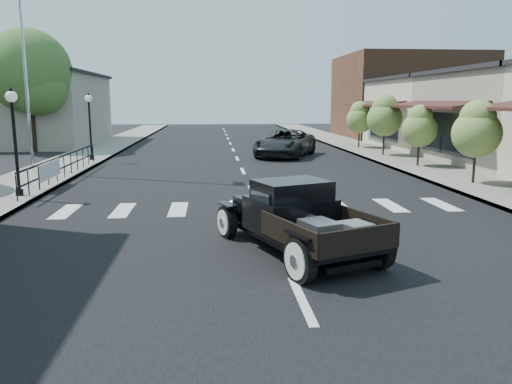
{
  "coord_description": "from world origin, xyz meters",
  "views": [
    {
      "loc": [
        -1.4,
        -10.43,
        3.15
      ],
      "look_at": [
        -0.35,
        1.29,
        1.0
      ],
      "focal_mm": 35.0,
      "sensor_mm": 36.0,
      "label": 1
    }
  ],
  "objects": [
    {
      "name": "ground",
      "position": [
        0.0,
        0.0,
        0.0
      ],
      "size": [
        120.0,
        120.0,
        0.0
      ],
      "primitive_type": "plane",
      "color": "black",
      "rests_on": "ground"
    },
    {
      "name": "road",
      "position": [
        0.0,
        15.0,
        0.01
      ],
      "size": [
        14.0,
        80.0,
        0.02
      ],
      "primitive_type": "cube",
      "color": "black",
      "rests_on": "ground"
    },
    {
      "name": "road_markings",
      "position": [
        0.0,
        10.0,
        0.0
      ],
      "size": [
        12.0,
        60.0,
        0.06
      ],
      "primitive_type": null,
      "color": "silver",
      "rests_on": "ground"
    },
    {
      "name": "sidewalk_left",
      "position": [
        -8.5,
        15.0,
        0.07
      ],
      "size": [
        3.0,
        80.0,
        0.15
      ],
      "primitive_type": "cube",
      "color": "gray",
      "rests_on": "ground"
    },
    {
      "name": "sidewalk_right",
      "position": [
        8.5,
        15.0,
        0.07
      ],
      "size": [
        3.0,
        80.0,
        0.15
      ],
      "primitive_type": "cube",
      "color": "gray",
      "rests_on": "ground"
    },
    {
      "name": "low_building_left",
      "position": [
        -15.0,
        28.0,
        2.5
      ],
      "size": [
        10.0,
        12.0,
        5.0
      ],
      "primitive_type": "cube",
      "color": "#A49A89",
      "rests_on": "ground"
    },
    {
      "name": "storefront_far",
      "position": [
        15.0,
        22.0,
        2.25
      ],
      "size": [
        10.0,
        9.0,
        4.5
      ],
      "primitive_type": "cube",
      "color": "beige",
      "rests_on": "ground"
    },
    {
      "name": "far_building_right",
      "position": [
        15.5,
        32.0,
        3.5
      ],
      "size": [
        11.0,
        10.0,
        7.0
      ],
      "primitive_type": "cube",
      "color": "brown",
      "rests_on": "ground"
    },
    {
      "name": "railing",
      "position": [
        -7.3,
        10.0,
        0.65
      ],
      "size": [
        0.08,
        10.0,
        1.0
      ],
      "primitive_type": null,
      "color": "black",
      "rests_on": "sidewalk_left"
    },
    {
      "name": "banner",
      "position": [
        -7.22,
        8.0,
        0.45
      ],
      "size": [
        0.04,
        2.2,
        0.6
      ],
      "primitive_type": null,
      "color": "silver",
      "rests_on": "sidewalk_left"
    },
    {
      "name": "lamp_post_b",
      "position": [
        -7.6,
        6.0,
        1.87
      ],
      "size": [
        0.36,
        0.36,
        3.44
      ],
      "primitive_type": null,
      "color": "black",
      "rests_on": "sidewalk_left"
    },
    {
      "name": "lamp_post_c",
      "position": [
        -7.6,
        16.0,
        1.87
      ],
      "size": [
        0.36,
        0.36,
        3.44
      ],
      "primitive_type": null,
      "color": "black",
      "rests_on": "sidewalk_left"
    },
    {
      "name": "flagpole",
      "position": [
        -9.2,
        12.0,
        6.72
      ],
      "size": [
        0.12,
        0.12,
        13.13
      ],
      "primitive_type": "cylinder",
      "color": "silver",
      "rests_on": "sidewalk_left"
    },
    {
      "name": "big_tree_far",
      "position": [
        -12.5,
        22.0,
        3.77
      ],
      "size": [
        5.13,
        5.13,
        7.54
      ],
      "primitive_type": null,
      "color": "#3E642A",
      "rests_on": "ground"
    },
    {
      "name": "small_tree_b",
      "position": [
        8.3,
        7.14,
        1.62
      ],
      "size": [
        1.76,
        1.76,
        2.94
      ],
      "primitive_type": null,
      "color": "olive",
      "rests_on": "sidewalk_right"
    },
    {
      "name": "small_tree_c",
      "position": [
        8.3,
        12.22,
        1.52
      ],
      "size": [
        1.64,
        1.64,
        2.73
      ],
      "primitive_type": null,
      "color": "olive",
      "rests_on": "sidewalk_right"
    },
    {
      "name": "small_tree_d",
      "position": [
        8.3,
        17.04,
        1.77
      ],
      "size": [
        1.95,
        1.95,
        3.25
      ],
      "primitive_type": null,
      "color": "olive",
      "rests_on": "sidewalk_right"
    },
    {
      "name": "small_tree_e",
      "position": [
        8.3,
        21.79,
        1.59
      ],
      "size": [
        1.73,
        1.73,
        2.88
      ],
      "primitive_type": null,
      "color": "olive",
      "rests_on": "sidewalk_right"
    },
    {
      "name": "hotrod_pickup",
      "position": [
        0.33,
        -0.46,
        0.78
      ],
      "size": [
        3.6,
        4.94,
        1.56
      ],
      "primitive_type": null,
      "rotation": [
        0.0,
        0.0,
        0.38
      ],
      "color": "black",
      "rests_on": "ground"
    },
    {
      "name": "second_car",
      "position": [
        2.8,
        17.81,
        0.77
      ],
      "size": [
        4.56,
        6.09,
        1.54
      ],
      "primitive_type": "imported",
      "rotation": [
        0.0,
        0.0,
        -0.41
      ],
      "color": "black",
      "rests_on": "ground"
    }
  ]
}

